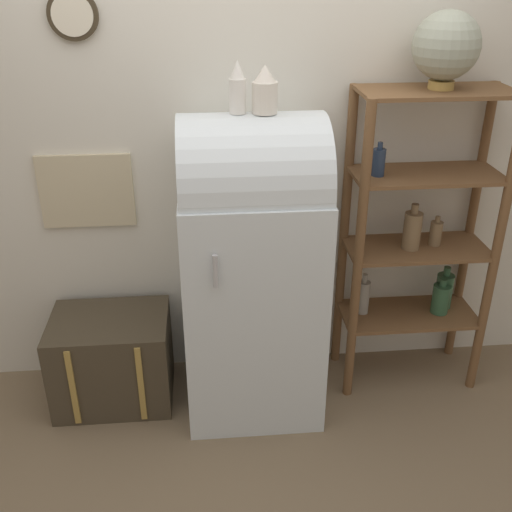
% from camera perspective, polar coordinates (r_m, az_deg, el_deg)
% --- Properties ---
extents(ground_plane, '(12.00, 12.00, 0.00)m').
position_cam_1_polar(ground_plane, '(3.31, -0.01, -15.39)').
color(ground_plane, '#7A664C').
extents(wall_back, '(7.00, 0.09, 2.70)m').
position_cam_1_polar(wall_back, '(3.15, -1.07, 10.71)').
color(wall_back, silver).
rests_on(wall_back, ground_plane).
extents(refrigerator, '(0.69, 0.70, 1.59)m').
position_cam_1_polar(refrigerator, '(3.01, -0.38, -0.74)').
color(refrigerator, silver).
rests_on(refrigerator, ground_plane).
extents(suitcase_trunk, '(0.62, 0.48, 0.50)m').
position_cam_1_polar(suitcase_trunk, '(3.40, -13.49, -9.48)').
color(suitcase_trunk, '#423828').
rests_on(suitcase_trunk, ground_plane).
extents(shelf_unit, '(0.77, 0.38, 1.65)m').
position_cam_1_polar(shelf_unit, '(3.28, 15.30, 2.02)').
color(shelf_unit, brown).
rests_on(shelf_unit, ground_plane).
extents(globe, '(0.31, 0.31, 0.35)m').
position_cam_1_polar(globe, '(3.04, 17.67, 18.51)').
color(globe, '#AD8942').
rests_on(globe, shelf_unit).
extents(vase_left, '(0.08, 0.08, 0.23)m').
position_cam_1_polar(vase_left, '(2.73, -1.77, 15.64)').
color(vase_left, white).
rests_on(vase_left, refrigerator).
extents(vase_center, '(0.11, 0.11, 0.21)m').
position_cam_1_polar(vase_center, '(2.73, 0.85, 15.45)').
color(vase_center, silver).
rests_on(vase_center, refrigerator).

